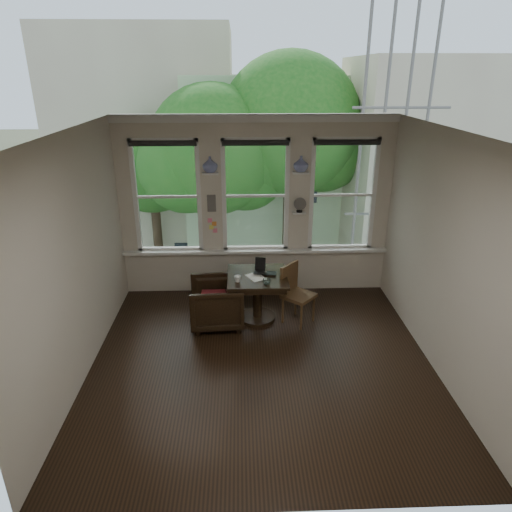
{
  "coord_description": "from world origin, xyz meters",
  "views": [
    {
      "loc": [
        -0.26,
        -5.12,
        3.62
      ],
      "look_at": [
        -0.04,
        0.9,
        1.17
      ],
      "focal_mm": 32.0,
      "sensor_mm": 36.0,
      "label": 1
    }
  ],
  "objects_px": {
    "mug": "(238,279)",
    "laptop": "(265,275)",
    "armchair_left": "(216,303)",
    "side_chair_right": "(299,295)",
    "table": "(257,298)"
  },
  "relations": [
    {
      "from": "mug",
      "to": "side_chair_right",
      "type": "bearing_deg",
      "value": 6.13
    },
    {
      "from": "armchair_left",
      "to": "mug",
      "type": "height_order",
      "value": "mug"
    },
    {
      "from": "table",
      "to": "mug",
      "type": "xyz_separation_m",
      "value": [
        -0.3,
        -0.21,
        0.42
      ]
    },
    {
      "from": "laptop",
      "to": "table",
      "type": "bearing_deg",
      "value": -173.09
    },
    {
      "from": "table",
      "to": "laptop",
      "type": "bearing_deg",
      "value": -3.17
    },
    {
      "from": "table",
      "to": "laptop",
      "type": "xyz_separation_m",
      "value": [
        0.11,
        -0.01,
        0.39
      ]
    },
    {
      "from": "table",
      "to": "side_chair_right",
      "type": "bearing_deg",
      "value": -9.62
    },
    {
      "from": "armchair_left",
      "to": "laptop",
      "type": "distance_m",
      "value": 0.85
    },
    {
      "from": "side_chair_right",
      "to": "laptop",
      "type": "bearing_deg",
      "value": 120.59
    },
    {
      "from": "armchair_left",
      "to": "laptop",
      "type": "xyz_separation_m",
      "value": [
        0.74,
        0.12,
        0.4
      ]
    },
    {
      "from": "mug",
      "to": "laptop",
      "type": "bearing_deg",
      "value": 26.1
    },
    {
      "from": "table",
      "to": "side_chair_right",
      "type": "xyz_separation_m",
      "value": [
        0.63,
        -0.11,
        0.09
      ]
    },
    {
      "from": "side_chair_right",
      "to": "laptop",
      "type": "xyz_separation_m",
      "value": [
        -0.52,
        0.1,
        0.3
      ]
    },
    {
      "from": "armchair_left",
      "to": "side_chair_right",
      "type": "bearing_deg",
      "value": 86.92
    },
    {
      "from": "armchair_left",
      "to": "mug",
      "type": "bearing_deg",
      "value": 72.11
    }
  ]
}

